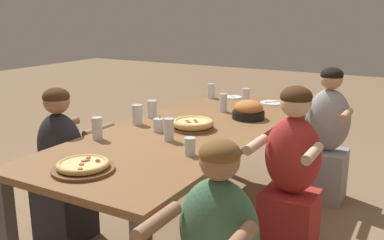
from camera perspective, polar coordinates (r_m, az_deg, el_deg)
name	(u,v)px	position (r m, az deg, el deg)	size (l,w,h in m)	color
ground_plane	(192,228)	(3.30, 0.00, -14.24)	(18.00, 18.00, 0.00)	#896B4C
dining_table	(192,136)	(3.03, 0.00, -2.19)	(2.55, 1.00, 0.79)	brown
pizza_board_main	(83,166)	(2.25, -14.31, -6.02)	(0.32, 0.32, 0.05)	brown
pizza_board_second	(193,124)	(2.94, 0.11, -0.56)	(0.29, 0.29, 0.07)	brown
skillet_bowl	(249,111)	(3.26, 7.55, 1.26)	(0.35, 0.24, 0.14)	black
empty_plate_a	(272,103)	(3.85, 10.66, 2.26)	(0.21, 0.21, 0.02)	white
empty_plate_b	(232,97)	(4.06, 5.36, 3.05)	(0.18, 0.18, 0.02)	white
cocktail_glass_blue	(158,126)	(2.89, -4.51, -0.77)	(0.07, 0.07, 0.11)	silver
drinking_glass_a	(97,130)	(2.77, -12.51, -1.31)	(0.07, 0.07, 0.14)	silver
drinking_glass_b	(190,148)	(2.41, -0.29, -3.69)	(0.06, 0.06, 0.10)	silver
drinking_glass_c	(211,92)	(4.03, 2.56, 3.77)	(0.07, 0.07, 0.13)	silver
drinking_glass_d	(169,131)	(2.68, -3.10, -1.48)	(0.06, 0.06, 0.14)	silver
drinking_glass_e	(137,116)	(3.09, -7.30, 0.53)	(0.08, 0.08, 0.14)	silver
drinking_glass_f	(223,104)	(3.46, 4.19, 2.15)	(0.06, 0.06, 0.15)	silver
drinking_glass_g	(152,110)	(3.28, -5.34, 1.31)	(0.08, 0.08, 0.13)	silver
drinking_glass_h	(246,97)	(3.83, 7.19, 3.11)	(0.07, 0.07, 0.13)	silver
diner_near_right	(326,141)	(3.77, 17.49, -2.75)	(0.51, 0.40, 1.14)	#99999E
diner_far_midleft	(63,173)	(3.12, -16.88, -6.76)	(0.51, 0.40, 1.09)	#232328
diner_near_center	(291,180)	(2.85, 13.06, -7.85)	(0.51, 0.40, 1.14)	#B22D2D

